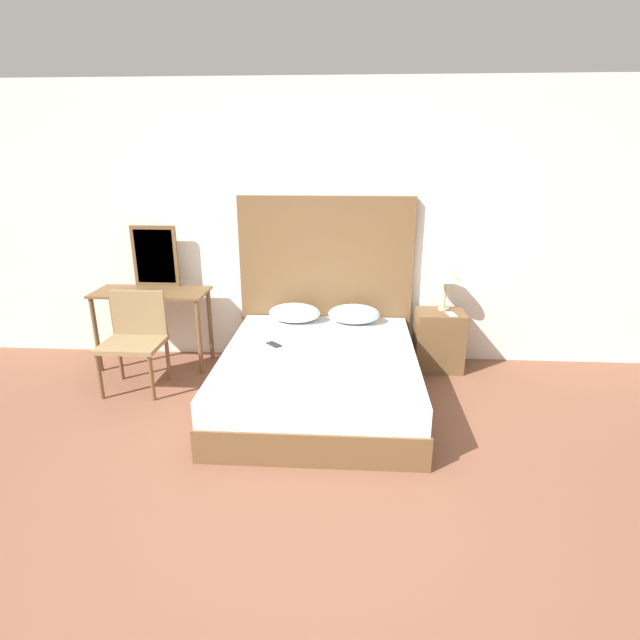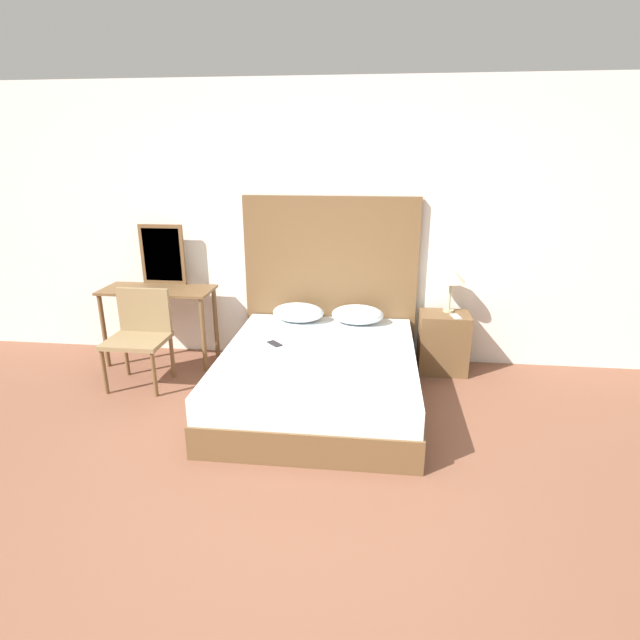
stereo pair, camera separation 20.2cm
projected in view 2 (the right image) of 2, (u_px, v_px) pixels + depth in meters
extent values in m
plane|color=brown|center=(289.00, 509.00, 3.02)|extent=(16.00, 16.00, 0.00)
cube|color=white|center=(329.00, 227.00, 4.89)|extent=(10.00, 0.06, 2.70)
cube|color=brown|center=(319.00, 388.00, 4.28)|extent=(1.63, 1.93, 0.26)
cube|color=silver|center=(319.00, 363.00, 4.20)|extent=(1.60, 1.89, 0.21)
cube|color=brown|center=(330.00, 281.00, 4.98)|extent=(1.71, 0.05, 1.66)
ellipsoid|color=silver|center=(298.00, 312.00, 4.89)|extent=(0.50, 0.31, 0.19)
ellipsoid|color=silver|center=(358.00, 315.00, 4.82)|extent=(0.50, 0.31, 0.19)
cube|color=#232328|center=(275.00, 344.00, 4.34)|extent=(0.15, 0.16, 0.01)
cube|color=brown|center=(443.00, 343.00, 4.84)|extent=(0.46, 0.36, 0.59)
cylinder|color=tan|center=(448.00, 311.00, 4.80)|extent=(0.10, 0.10, 0.02)
cylinder|color=tan|center=(450.00, 296.00, 4.76)|extent=(0.02, 0.02, 0.28)
cone|color=beige|center=(452.00, 275.00, 4.69)|extent=(0.27, 0.27, 0.14)
cube|color=#B7B7BC|center=(456.00, 316.00, 4.65)|extent=(0.10, 0.16, 0.01)
cube|color=brown|center=(157.00, 290.00, 4.91)|extent=(1.09, 0.46, 0.02)
cylinder|color=brown|center=(104.00, 331.00, 4.92)|extent=(0.04, 0.04, 0.75)
cylinder|color=brown|center=(204.00, 335.00, 4.81)|extent=(0.04, 0.04, 0.75)
cylinder|color=brown|center=(123.00, 319.00, 5.27)|extent=(0.04, 0.04, 0.75)
cylinder|color=brown|center=(216.00, 323.00, 5.16)|extent=(0.04, 0.04, 0.75)
cube|color=brown|center=(163.00, 255.00, 5.01)|extent=(0.45, 0.03, 0.60)
cube|color=#B2BCC6|center=(162.00, 255.00, 5.00)|extent=(0.38, 0.01, 0.53)
cube|color=olive|center=(137.00, 341.00, 4.49)|extent=(0.52, 0.46, 0.04)
cube|color=olive|center=(144.00, 310.00, 4.61)|extent=(0.49, 0.04, 0.41)
cylinder|color=brown|center=(105.00, 372.00, 4.40)|extent=(0.04, 0.04, 0.42)
cylinder|color=brown|center=(154.00, 375.00, 4.35)|extent=(0.04, 0.04, 0.42)
cylinder|color=brown|center=(126.00, 355.00, 4.77)|extent=(0.04, 0.04, 0.42)
cylinder|color=brown|center=(172.00, 357.00, 4.72)|extent=(0.04, 0.04, 0.42)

